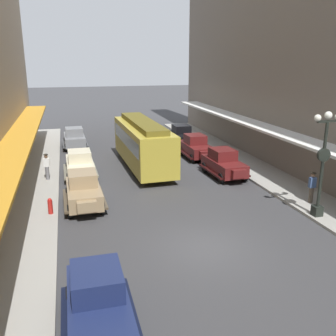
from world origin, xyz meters
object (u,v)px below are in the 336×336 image
at_px(parked_car_6, 196,146).
at_px(fire_hydrant, 50,206).
at_px(parked_car_0, 74,137).
at_px(parked_car_2, 182,135).
at_px(pedestrian_0, 312,187).
at_px(parked_car_1, 98,302).
at_px(parked_car_5, 224,163).
at_px(streetcar, 143,142).
at_px(pedestrian_1, 47,166).
at_px(parked_car_3, 80,163).
at_px(parked_car_4, 84,189).
at_px(lamp_post_with_clock, 323,160).

relative_size(parked_car_6, fire_hydrant, 5.21).
relative_size(parked_car_0, fire_hydrant, 5.23).
bearing_deg(parked_car_2, pedestrian_0, -81.59).
bearing_deg(parked_car_1, pedestrian_0, 30.24).
bearing_deg(parked_car_6, parked_car_5, -88.17).
height_order(parked_car_1, fire_hydrant, parked_car_1).
xyz_separation_m(parked_car_5, parked_car_6, (-0.16, 5.17, 0.00)).
bearing_deg(pedestrian_0, streetcar, 127.23).
relative_size(parked_car_1, parked_car_2, 1.00).
bearing_deg(pedestrian_1, parked_car_3, 13.79).
bearing_deg(parked_car_1, parked_car_4, 89.41).
relative_size(parked_car_2, parked_car_4, 1.00).
bearing_deg(pedestrian_0, parked_car_4, 165.65).
bearing_deg(parked_car_6, parked_car_1, -117.04).
distance_m(parked_car_1, parked_car_4, 9.99).
bearing_deg(lamp_post_with_clock, parked_car_4, 157.04).
bearing_deg(parked_car_6, parked_car_3, -163.13).
xyz_separation_m(parked_car_4, fire_hydrant, (-1.71, -0.98, -0.38)).
height_order(parked_car_1, streetcar, streetcar).
bearing_deg(lamp_post_with_clock, parked_car_3, 137.40).
distance_m(parked_car_2, lamp_post_with_clock, 17.81).
distance_m(streetcar, lamp_post_with_clock, 13.01).
xyz_separation_m(parked_car_6, fire_hydrant, (-10.90, -9.21, -0.38)).
bearing_deg(parked_car_6, pedestrian_0, -76.76).
bearing_deg(fire_hydrant, parked_car_2, 51.22).
bearing_deg(parked_car_4, parked_car_2, 53.77).
relative_size(parked_car_4, pedestrian_1, 2.57).
distance_m(parked_car_5, pedestrian_0, 6.57).
distance_m(parked_car_2, fire_hydrant, 17.87).
relative_size(parked_car_2, parked_car_6, 1.00).
height_order(parked_car_0, fire_hydrant, parked_car_0).
height_order(lamp_post_with_clock, pedestrian_1, lamp_post_with_clock).
relative_size(streetcar, lamp_post_with_clock, 1.87).
distance_m(parked_car_0, parked_car_4, 14.43).
relative_size(streetcar, pedestrian_0, 5.79).
bearing_deg(pedestrian_1, lamp_post_with_clock, -36.29).
height_order(parked_car_5, streetcar, streetcar).
bearing_deg(pedestrian_0, lamp_post_with_clock, -115.88).
bearing_deg(pedestrian_1, parked_car_1, -82.58).
xyz_separation_m(parked_car_2, lamp_post_with_clock, (1.56, -17.62, 2.04)).
relative_size(parked_car_0, parked_car_6, 1.00).
xyz_separation_m(parked_car_3, pedestrian_1, (-2.08, -0.51, 0.07)).
height_order(parked_car_2, streetcar, streetcar).
bearing_deg(parked_car_6, parked_car_2, 86.52).
xyz_separation_m(streetcar, fire_hydrant, (-6.27, -7.54, -1.34)).
height_order(parked_car_2, parked_car_6, same).
height_order(parked_car_3, fire_hydrant, parked_car_3).
distance_m(streetcar, fire_hydrant, 9.89).
distance_m(parked_car_2, pedestrian_0, 16.15).
bearing_deg(pedestrian_0, parked_car_0, 124.26).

